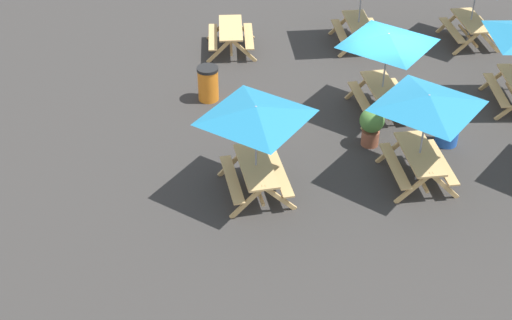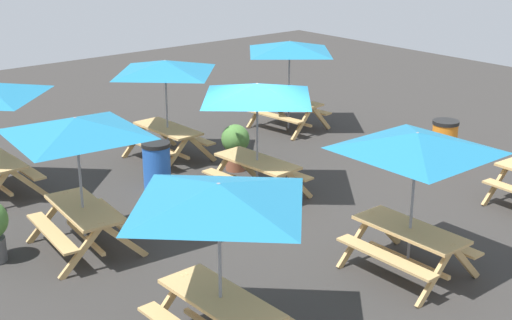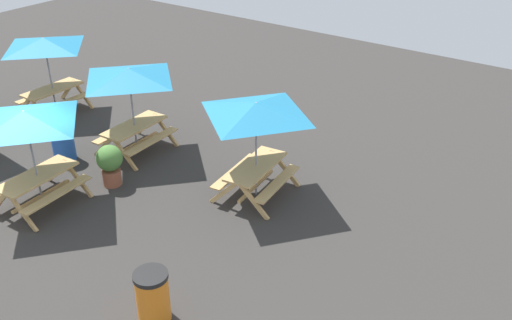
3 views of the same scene
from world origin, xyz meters
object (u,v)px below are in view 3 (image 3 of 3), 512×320
at_px(picnic_table_7, 45,48).
at_px(picnic_table_2, 256,116).
at_px(trash_bin_blue, 63,142).
at_px(trash_bin_orange, 153,297).
at_px(picnic_table_1, 129,80).
at_px(picnic_table_4, 26,124).
at_px(potted_plant_0, 110,163).

bearing_deg(picnic_table_7, picnic_table_2, -92.20).
distance_m(trash_bin_blue, trash_bin_orange, 6.46).
bearing_deg(picnic_table_1, picnic_table_4, -179.72).
xyz_separation_m(picnic_table_4, trash_bin_blue, (1.65, 1.29, -1.49)).
relative_size(picnic_table_2, picnic_table_7, 1.00).
distance_m(trash_bin_blue, potted_plant_0, 1.93).
bearing_deg(picnic_table_2, potted_plant_0, 111.89).
bearing_deg(picnic_table_7, picnic_table_1, -95.68).
relative_size(picnic_table_7, potted_plant_0, 2.28).
relative_size(picnic_table_2, trash_bin_blue, 2.38).
xyz_separation_m(trash_bin_blue, trash_bin_orange, (-2.76, -5.84, 0.00)).
relative_size(trash_bin_orange, potted_plant_0, 0.96).
xyz_separation_m(picnic_table_4, trash_bin_orange, (-1.11, -4.56, -1.49)).
height_order(picnic_table_4, picnic_table_7, same).
xyz_separation_m(picnic_table_1, picnic_table_7, (0.38, 3.83, 0.00)).
bearing_deg(potted_plant_0, picnic_table_4, 157.11).
distance_m(trash_bin_orange, potted_plant_0, 4.71).
bearing_deg(picnic_table_7, potted_plant_0, -112.68).
bearing_deg(picnic_table_2, trash_bin_blue, 100.32).
distance_m(picnic_table_2, trash_bin_blue, 5.38).
height_order(picnic_table_1, trash_bin_orange, picnic_table_1).
relative_size(picnic_table_4, picnic_table_7, 1.00).
bearing_deg(picnic_table_1, potted_plant_0, -155.82).
bearing_deg(trash_bin_blue, picnic_table_1, -40.27).
distance_m(picnic_table_1, trash_bin_blue, 2.35).
xyz_separation_m(picnic_table_1, trash_bin_orange, (-4.14, -4.67, -1.49)).
bearing_deg(picnic_table_4, picnic_table_1, -1.59).
distance_m(picnic_table_1, picnic_table_2, 3.79).
relative_size(picnic_table_1, picnic_table_4, 1.00).
bearing_deg(picnic_table_2, picnic_table_7, 81.59).
relative_size(picnic_table_7, trash_bin_orange, 2.38).
distance_m(picnic_table_2, potted_plant_0, 3.72).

